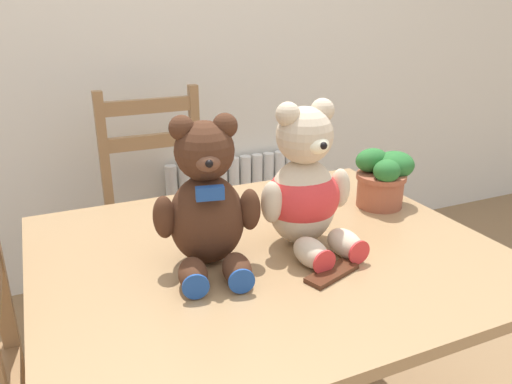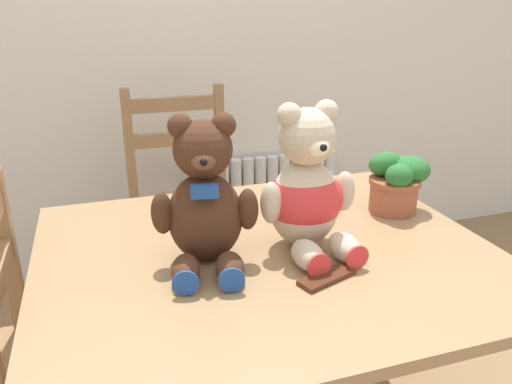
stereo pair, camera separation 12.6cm
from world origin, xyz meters
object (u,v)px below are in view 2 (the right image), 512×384
(teddy_bear_right, at_px, (307,191))
(chocolate_bar, at_px, (327,277))
(potted_plant, at_px, (397,181))
(wooden_chair_behind, at_px, (184,206))
(teddy_bear_left, at_px, (205,201))

(teddy_bear_right, height_order, chocolate_bar, teddy_bear_right)
(teddy_bear_right, height_order, potted_plant, teddy_bear_right)
(chocolate_bar, bearing_deg, teddy_bear_right, 83.09)
(potted_plant, bearing_deg, chocolate_bar, -140.60)
(potted_plant, distance_m, chocolate_bar, 0.51)
(potted_plant, bearing_deg, wooden_chair_behind, 124.39)
(wooden_chair_behind, relative_size, teddy_bear_left, 2.64)
(teddy_bear_right, bearing_deg, wooden_chair_behind, -83.80)
(wooden_chair_behind, xyz_separation_m, teddy_bear_left, (-0.10, -0.93, 0.39))
(teddy_bear_right, distance_m, chocolate_bar, 0.24)
(wooden_chair_behind, height_order, teddy_bear_left, teddy_bear_left)
(teddy_bear_left, relative_size, chocolate_bar, 2.54)
(potted_plant, bearing_deg, teddy_bear_left, -167.67)
(teddy_bear_right, relative_size, chocolate_bar, 2.62)
(potted_plant, xyz_separation_m, chocolate_bar, (-0.39, -0.32, -0.09))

